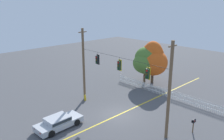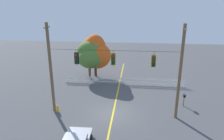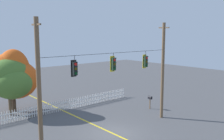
{
  "view_description": "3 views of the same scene",
  "coord_description": "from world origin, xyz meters",
  "px_view_note": "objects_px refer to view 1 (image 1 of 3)",
  "views": [
    {
      "loc": [
        15.79,
        -16.04,
        11.67
      ],
      "look_at": [
        -1.09,
        0.05,
        4.74
      ],
      "focal_mm": 37.5,
      "sensor_mm": 36.0,
      "label": 1
    },
    {
      "loc": [
        1.88,
        -17.51,
        10.07
      ],
      "look_at": [
        -0.08,
        -0.19,
        4.54
      ],
      "focal_mm": 32.64,
      "sensor_mm": 36.0,
      "label": 2
    },
    {
      "loc": [
        -12.12,
        -13.91,
        7.69
      ],
      "look_at": [
        -0.54,
        -0.46,
        5.12
      ],
      "focal_mm": 39.97,
      "sensor_mm": 36.0,
      "label": 3
    }
  ],
  "objects_px": {
    "traffic_signal_northbound_secondary": "(119,65)",
    "autumn_maple_near_fence": "(146,61)",
    "autumn_maple_mid": "(153,59)",
    "traffic_signal_northbound_primary": "(97,60)",
    "traffic_signal_eastbound_side": "(148,74)",
    "parked_car": "(59,122)",
    "fire_hydrant": "(85,98)",
    "roadside_mailbox": "(194,122)"
  },
  "relations": [
    {
      "from": "traffic_signal_northbound_secondary",
      "to": "autumn_maple_near_fence",
      "type": "relative_size",
      "value": 0.26
    },
    {
      "from": "autumn_maple_near_fence",
      "to": "autumn_maple_mid",
      "type": "xyz_separation_m",
      "value": [
        0.59,
        0.73,
        0.27
      ]
    },
    {
      "from": "traffic_signal_northbound_primary",
      "to": "autumn_maple_mid",
      "type": "xyz_separation_m",
      "value": [
        -0.27,
        10.59,
        -1.74
      ]
    },
    {
      "from": "traffic_signal_eastbound_side",
      "to": "autumn_maple_mid",
      "type": "xyz_separation_m",
      "value": [
        -7.24,
        10.59,
        -1.71
      ]
    },
    {
      "from": "traffic_signal_northbound_primary",
      "to": "traffic_signal_northbound_secondary",
      "type": "height_order",
      "value": "same"
    },
    {
      "from": "traffic_signal_northbound_secondary",
      "to": "parked_car",
      "type": "bearing_deg",
      "value": -109.41
    },
    {
      "from": "traffic_signal_northbound_secondary",
      "to": "traffic_signal_northbound_primary",
      "type": "bearing_deg",
      "value": -179.99
    },
    {
      "from": "traffic_signal_eastbound_side",
      "to": "autumn_maple_near_fence",
      "type": "height_order",
      "value": "traffic_signal_eastbound_side"
    },
    {
      "from": "traffic_signal_northbound_primary",
      "to": "traffic_signal_eastbound_side",
      "type": "xyz_separation_m",
      "value": [
        6.96,
        0.0,
        -0.03
      ]
    },
    {
      "from": "parked_car",
      "to": "fire_hydrant",
      "type": "xyz_separation_m",
      "value": [
        -3.34,
        5.7,
        -0.23
      ]
    },
    {
      "from": "traffic_signal_eastbound_side",
      "to": "fire_hydrant",
      "type": "xyz_separation_m",
      "value": [
        -9.03,
        -0.31,
        -5.03
      ]
    },
    {
      "from": "traffic_signal_northbound_secondary",
      "to": "roadside_mailbox",
      "type": "distance_m",
      "value": 8.74
    },
    {
      "from": "traffic_signal_northbound_secondary",
      "to": "roadside_mailbox",
      "type": "xyz_separation_m",
      "value": [
        7.16,
        2.45,
        -4.37
      ]
    },
    {
      "from": "parked_car",
      "to": "traffic_signal_northbound_primary",
      "type": "bearing_deg",
      "value": 101.96
    },
    {
      "from": "traffic_signal_northbound_secondary",
      "to": "parked_car",
      "type": "distance_m",
      "value": 8.02
    },
    {
      "from": "autumn_maple_mid",
      "to": "roadside_mailbox",
      "type": "height_order",
      "value": "autumn_maple_mid"
    },
    {
      "from": "autumn_maple_near_fence",
      "to": "traffic_signal_northbound_primary",
      "type": "bearing_deg",
      "value": -85.01
    },
    {
      "from": "traffic_signal_eastbound_side",
      "to": "parked_car",
      "type": "distance_m",
      "value": 9.57
    },
    {
      "from": "autumn_maple_mid",
      "to": "parked_car",
      "type": "distance_m",
      "value": 16.96
    },
    {
      "from": "traffic_signal_northbound_secondary",
      "to": "roadside_mailbox",
      "type": "bearing_deg",
      "value": 18.93
    },
    {
      "from": "autumn_maple_near_fence",
      "to": "roadside_mailbox",
      "type": "distance_m",
      "value": 13.8
    },
    {
      "from": "fire_hydrant",
      "to": "traffic_signal_northbound_secondary",
      "type": "bearing_deg",
      "value": 3.25
    },
    {
      "from": "traffic_signal_northbound_secondary",
      "to": "roadside_mailbox",
      "type": "relative_size",
      "value": 1.04
    },
    {
      "from": "parked_car",
      "to": "roadside_mailbox",
      "type": "xyz_separation_m",
      "value": [
        9.27,
        8.46,
        0.49
      ]
    },
    {
      "from": "traffic_signal_eastbound_side",
      "to": "roadside_mailbox",
      "type": "distance_m",
      "value": 6.12
    },
    {
      "from": "traffic_signal_northbound_primary",
      "to": "autumn_maple_near_fence",
      "type": "relative_size",
      "value": 0.26
    },
    {
      "from": "traffic_signal_northbound_secondary",
      "to": "autumn_maple_mid",
      "type": "height_order",
      "value": "traffic_signal_northbound_secondary"
    },
    {
      "from": "fire_hydrant",
      "to": "roadside_mailbox",
      "type": "xyz_separation_m",
      "value": [
        12.61,
        2.76,
        0.73
      ]
    },
    {
      "from": "traffic_signal_northbound_secondary",
      "to": "autumn_maple_mid",
      "type": "relative_size",
      "value": 0.23
    },
    {
      "from": "autumn_maple_mid",
      "to": "fire_hydrant",
      "type": "xyz_separation_m",
      "value": [
        -1.79,
        -10.9,
        -3.32
      ]
    },
    {
      "from": "traffic_signal_northbound_secondary",
      "to": "parked_car",
      "type": "relative_size",
      "value": 0.31
    },
    {
      "from": "autumn_maple_mid",
      "to": "traffic_signal_northbound_secondary",
      "type": "bearing_deg",
      "value": -70.92
    },
    {
      "from": "traffic_signal_northbound_primary",
      "to": "roadside_mailbox",
      "type": "height_order",
      "value": "traffic_signal_northbound_primary"
    },
    {
      "from": "traffic_signal_northbound_secondary",
      "to": "traffic_signal_eastbound_side",
      "type": "bearing_deg",
      "value": -0.0
    },
    {
      "from": "autumn_maple_near_fence",
      "to": "roadside_mailbox",
      "type": "xyz_separation_m",
      "value": [
        11.41,
        -7.41,
        -2.33
      ]
    },
    {
      "from": "roadside_mailbox",
      "to": "traffic_signal_northbound_secondary",
      "type": "bearing_deg",
      "value": -161.07
    },
    {
      "from": "traffic_signal_eastbound_side",
      "to": "parked_car",
      "type": "bearing_deg",
      "value": -133.44
    },
    {
      "from": "traffic_signal_northbound_primary",
      "to": "autumn_maple_near_fence",
      "type": "bearing_deg",
      "value": 94.99
    },
    {
      "from": "parked_car",
      "to": "roadside_mailbox",
      "type": "relative_size",
      "value": 3.41
    },
    {
      "from": "traffic_signal_northbound_primary",
      "to": "fire_hydrant",
      "type": "relative_size",
      "value": 1.86
    },
    {
      "from": "traffic_signal_northbound_secondary",
      "to": "roadside_mailbox",
      "type": "height_order",
      "value": "traffic_signal_northbound_secondary"
    },
    {
      "from": "parked_car",
      "to": "fire_hydrant",
      "type": "height_order",
      "value": "parked_car"
    }
  ]
}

